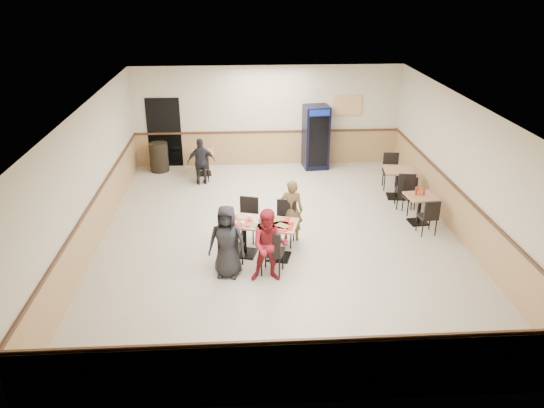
{
  "coord_description": "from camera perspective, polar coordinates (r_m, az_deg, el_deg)",
  "views": [
    {
      "loc": [
        -0.84,
        -10.55,
        5.45
      ],
      "look_at": [
        -0.21,
        -0.5,
        1.04
      ],
      "focal_mm": 35.0,
      "sensor_mm": 36.0,
      "label": 1
    }
  ],
  "objects": [
    {
      "name": "side_table_near_chair_south",
      "position": [
        12.39,
        16.37,
        -1.21
      ],
      "size": [
        0.45,
        0.45,
        0.88
      ],
      "primitive_type": null,
      "rotation": [
        0.0,
        0.0,
        3.25
      ],
      "color": "black",
      "rests_on": "ground"
    },
    {
      "name": "diner_man_opposite",
      "position": [
        11.53,
        2.1,
        -0.67
      ],
      "size": [
        0.56,
        0.42,
        1.4
      ],
      "primitive_type": "imported",
      "rotation": [
        0.0,
        0.0,
        2.96
      ],
      "color": "brown",
      "rests_on": "ground"
    },
    {
      "name": "side_table_near",
      "position": [
        12.86,
        15.6,
        -0.09
      ],
      "size": [
        0.71,
        0.71,
        0.69
      ],
      "rotation": [
        0.0,
        0.0,
        0.1
      ],
      "color": "black",
      "rests_on": "ground"
    },
    {
      "name": "diner_woman_right",
      "position": [
        9.98,
        -0.28,
        -4.53
      ],
      "size": [
        0.74,
        0.6,
        1.47
      ],
      "primitive_type": "imported",
      "rotation": [
        0.0,
        0.0,
        -0.06
      ],
      "color": "maroon",
      "rests_on": "ground"
    },
    {
      "name": "back_table",
      "position": [
        15.61,
        -7.41,
        4.81
      ],
      "size": [
        0.71,
        0.71,
        0.69
      ],
      "rotation": [
        0.0,
        0.0,
        0.11
      ],
      "color": "black",
      "rests_on": "ground"
    },
    {
      "name": "trash_bin",
      "position": [
        16.1,
        -12.06,
        4.96
      ],
      "size": [
        0.55,
        0.55,
        0.86
      ],
      "primitive_type": "cylinder",
      "color": "black",
      "rests_on": "ground"
    },
    {
      "name": "diner_woman_left",
      "position": [
        10.17,
        -4.86,
        -4.05
      ],
      "size": [
        0.79,
        0.59,
        1.47
      ],
      "primitive_type": "imported",
      "rotation": [
        0.0,
        0.0,
        -0.18
      ],
      "color": "black",
      "rests_on": "ground"
    },
    {
      "name": "main_table",
      "position": [
        10.92,
        -1.15,
        -3.2
      ],
      "size": [
        1.6,
        1.09,
        0.78
      ],
      "rotation": [
        0.0,
        0.0,
        -0.27
      ],
      "color": "black",
      "rests_on": "ground"
    },
    {
      "name": "side_table_far_chair_south",
      "position": [
        13.64,
        14.05,
        1.62
      ],
      "size": [
        0.51,
        0.51,
        0.99
      ],
      "primitive_type": null,
      "rotation": [
        0.0,
        0.0,
        3.01
      ],
      "color": "black",
      "rests_on": "ground"
    },
    {
      "name": "lone_diner",
      "position": [
        14.81,
        -7.62,
        4.55
      ],
      "size": [
        0.81,
        0.44,
        1.31
      ],
      "primitive_type": "imported",
      "rotation": [
        0.0,
        0.0,
        3.31
      ],
      "color": "black",
      "rests_on": "ground"
    },
    {
      "name": "room_shell",
      "position": [
        14.22,
        7.26,
        3.42
      ],
      "size": [
        10.0,
        10.0,
        10.0
      ],
      "color": "silver",
      "rests_on": "ground"
    },
    {
      "name": "ground",
      "position": [
        11.91,
        0.87,
        -3.59
      ],
      "size": [
        10.0,
        10.0,
        0.0
      ],
      "primitive_type": "plane",
      "color": "beige",
      "rests_on": "ground"
    },
    {
      "name": "side_table_far_chair_north",
      "position": [
        14.75,
        12.68,
        3.44
      ],
      "size": [
        0.51,
        0.51,
        0.99
      ],
      "primitive_type": null,
      "rotation": [
        0.0,
        0.0,
        -0.13
      ],
      "color": "black",
      "rests_on": "ground"
    },
    {
      "name": "back_table_chair_lone",
      "position": [
        15.1,
        -7.52,
        4.06
      ],
      "size": [
        0.45,
        0.45,
        0.87
      ],
      "primitive_type": null,
      "rotation": [
        0.0,
        0.0,
        3.25
      ],
      "color": "black",
      "rests_on": "ground"
    },
    {
      "name": "side_table_far",
      "position": [
        14.19,
        13.35,
        2.66
      ],
      "size": [
        0.82,
        0.82,
        0.78
      ],
      "rotation": [
        0.0,
        0.0,
        -0.13
      ],
      "color": "black",
      "rests_on": "ground"
    },
    {
      "name": "condiment_caddy",
      "position": [
        12.77,
        15.56,
        1.31
      ],
      "size": [
        0.23,
        0.06,
        0.2
      ],
      "color": "red",
      "rests_on": "side_table_near"
    },
    {
      "name": "side_table_near_chair_north",
      "position": [
        13.35,
        14.86,
        0.78
      ],
      "size": [
        0.45,
        0.45,
        0.88
      ],
      "primitive_type": null,
      "rotation": [
        0.0,
        0.0,
        0.1
      ],
      "color": "black",
      "rests_on": "ground"
    },
    {
      "name": "main_chairs",
      "position": [
        10.94,
        -1.41,
        -3.29
      ],
      "size": [
        1.7,
        1.99,
        0.99
      ],
      "rotation": [
        0.0,
        0.0,
        -0.27
      ],
      "color": "black",
      "rests_on": "ground"
    },
    {
      "name": "tabletop_clutter",
      "position": [
        10.73,
        -0.95,
        -2.02
      ],
      "size": [
        1.38,
        0.77,
        0.12
      ],
      "rotation": [
        0.0,
        0.0,
        -0.27
      ],
      "color": "red",
      "rests_on": "main_table"
    },
    {
      "name": "pepsi_cooler",
      "position": [
        15.96,
        4.74,
        7.18
      ],
      "size": [
        0.78,
        0.78,
        1.89
      ],
      "rotation": [
        0.0,
        0.0,
        0.1
      ],
      "color": "black",
      "rests_on": "ground"
    }
  ]
}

